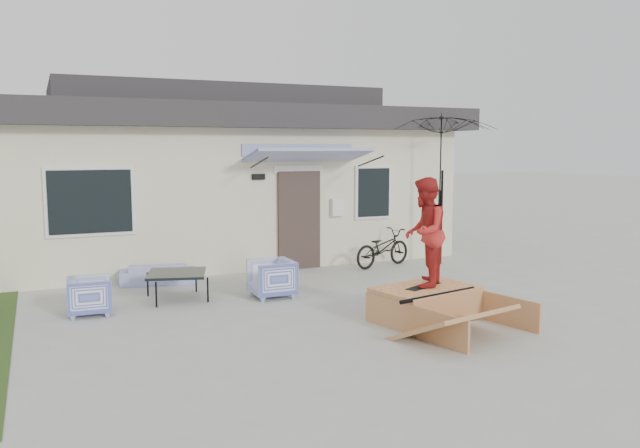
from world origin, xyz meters
name	(u,v)px	position (x,y,z in m)	size (l,w,h in m)	color
ground	(352,327)	(0.00, 0.00, 0.00)	(90.00, 90.00, 0.00)	#AAABA2
house	(211,173)	(0.00, 7.99, 1.94)	(10.80, 8.49, 4.10)	beige
loveseat	(158,270)	(-2.05, 4.14, 0.27)	(1.40, 0.41, 0.55)	#424FB1
armchair_left	(90,294)	(-3.42, 2.29, 0.33)	(0.64, 0.60, 0.66)	#424FB1
armchair_right	(272,276)	(-0.43, 2.24, 0.37)	(0.71, 0.67, 0.73)	#424FB1
coffee_table	(177,286)	(-1.98, 2.74, 0.24)	(0.96, 0.96, 0.47)	black
bicycle	(383,244)	(2.76, 3.94, 0.50)	(0.55, 1.57, 1.01)	black
patio_umbrella	(442,186)	(4.13, 3.71, 1.75)	(2.72, 2.59, 2.20)	black
skate_ramp	(426,304)	(1.20, -0.11, 0.25)	(1.49, 1.99, 0.50)	#AF7646
skateboard	(423,286)	(1.19, -0.07, 0.52)	(0.75, 0.19, 0.05)	black
skater	(425,230)	(1.19, -0.07, 1.37)	(0.81, 0.62, 1.65)	#B32421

